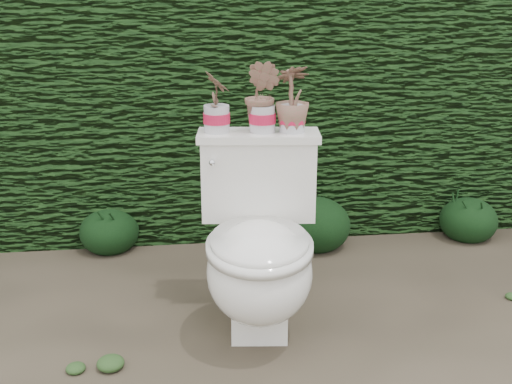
{
  "coord_description": "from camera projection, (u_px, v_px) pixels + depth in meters",
  "views": [
    {
      "loc": [
        -0.18,
        -2.14,
        1.37
      ],
      "look_at": [
        0.12,
        0.31,
        0.55
      ],
      "focal_mm": 45.0,
      "sensor_mm": 36.0,
      "label": 1
    }
  ],
  "objects": [
    {
      "name": "ground",
      "position": [
        234.0,
        354.0,
        2.47
      ],
      "size": [
        60.0,
        60.0,
        0.0
      ],
      "primitive_type": "plane",
      "color": "brown",
      "rests_on": "ground"
    },
    {
      "name": "hedge",
      "position": [
        208.0,
        82.0,
        3.72
      ],
      "size": [
        8.0,
        1.0,
        1.6
      ],
      "primitive_type": "cube",
      "color": "#1F4316",
      "rests_on": "ground"
    },
    {
      "name": "toilet",
      "position": [
        259.0,
        250.0,
        2.53
      ],
      "size": [
        0.53,
        0.72,
        0.78
      ],
      "rotation": [
        0.0,
        0.0,
        -0.11
      ],
      "color": "white",
      "rests_on": "ground"
    },
    {
      "name": "potted_plant_left",
      "position": [
        216.0,
        104.0,
        2.58
      ],
      "size": [
        0.12,
        0.14,
        0.23
      ],
      "primitive_type": "imported",
      "rotation": [
        0.0,
        0.0,
        1.87
      ],
      "color": "#216D2E",
      "rests_on": "toilet"
    },
    {
      "name": "potted_plant_center",
      "position": [
        262.0,
        98.0,
        2.58
      ],
      "size": [
        0.19,
        0.2,
        0.28
      ],
      "primitive_type": "imported",
      "rotation": [
        0.0,
        0.0,
        5.49
      ],
      "color": "#216D2E",
      "rests_on": "toilet"
    },
    {
      "name": "potted_plant_right",
      "position": [
        292.0,
        101.0,
        2.58
      ],
      "size": [
        0.18,
        0.18,
        0.26
      ],
      "primitive_type": "imported",
      "rotation": [
        0.0,
        0.0,
        3.46
      ],
      "color": "#216D2E",
      "rests_on": "toilet"
    },
    {
      "name": "liriope_clump_2",
      "position": [
        109.0,
        226.0,
        3.39
      ],
      "size": [
        0.31,
        0.31,
        0.25
      ],
      "primitive_type": "ellipsoid",
      "color": "black",
      "rests_on": "ground"
    },
    {
      "name": "liriope_clump_3",
      "position": [
        316.0,
        220.0,
        3.42
      ],
      "size": [
        0.37,
        0.37,
        0.3
      ],
      "primitive_type": "ellipsoid",
      "color": "black",
      "rests_on": "ground"
    },
    {
      "name": "liriope_clump_4",
      "position": [
        469.0,
        215.0,
        3.55
      ],
      "size": [
        0.32,
        0.32,
        0.25
      ],
      "primitive_type": "ellipsoid",
      "color": "black",
      "rests_on": "ground"
    }
  ]
}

